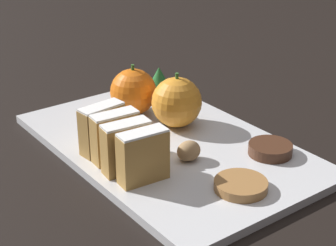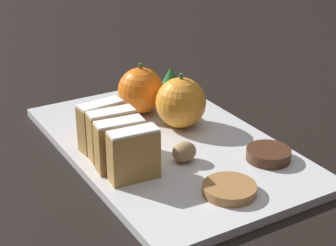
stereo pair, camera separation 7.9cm
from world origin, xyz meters
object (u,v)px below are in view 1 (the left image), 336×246
Objects in this scene: orange_near at (133,92)px; orange_far at (177,102)px; walnut at (189,151)px; chocolate_cookie at (270,149)px.

orange_far is (0.03, -0.08, 0.00)m from orange_near.
walnut is 0.11m from chocolate_cookie.
orange_near is 0.08m from orange_far.
orange_far is 0.11m from walnut.
walnut is at bearing -99.11° from orange_near.
orange_near reaches higher than chocolate_cookie.
orange_near is 0.18m from walnut.
orange_far reaches higher than orange_near.
orange_far is 1.40× the size of chocolate_cookie.
orange_near is 0.24m from chocolate_cookie.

